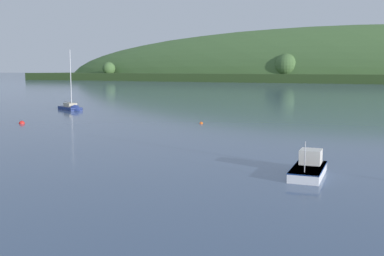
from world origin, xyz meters
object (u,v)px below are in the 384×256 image
sailboat_midwater_white (72,109)px  fishing_boat_moored (309,169)px  mooring_buoy_foreground (201,124)px  mooring_buoy_midchannel (22,124)px

sailboat_midwater_white → fishing_boat_moored: size_ratio=2.08×
sailboat_midwater_white → fishing_boat_moored: bearing=-6.9°
mooring_buoy_foreground → sailboat_midwater_white: bearing=161.2°
mooring_buoy_midchannel → fishing_boat_moored: bearing=-20.9°
mooring_buoy_midchannel → sailboat_midwater_white: bearing=109.5°
sailboat_midwater_white → fishing_boat_moored: sailboat_midwater_white is taller
sailboat_midwater_white → mooring_buoy_midchannel: size_ratio=13.56×
sailboat_midwater_white → mooring_buoy_midchannel: (6.98, -19.74, -0.15)m
sailboat_midwater_white → mooring_buoy_foreground: bearing=10.7°
mooring_buoy_foreground → mooring_buoy_midchannel: 24.36m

